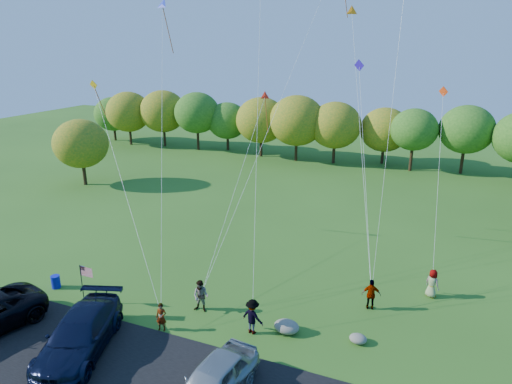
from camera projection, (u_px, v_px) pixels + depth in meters
The scene contains 14 objects.
ground at pixel (167, 321), 24.62m from camera, with size 140.00×140.00×0.00m, color #2D5A19.
asphalt_lane at pixel (119, 366), 21.10m from camera, with size 44.00×6.00×0.06m, color black.
treeline at pixel (339, 127), 54.42m from camera, with size 76.35×27.61×8.54m.
minivan_navy at pixel (80, 335), 21.81m from camera, with size 2.60×6.39×1.86m, color black.
minivan_silver at pixel (213, 382), 18.86m from camera, with size 2.05×5.08×1.73m, color #9B9FA5.
flyer_a at pixel (161, 317), 23.60m from camera, with size 0.56×0.37×1.55m, color #4C4C59.
flyer_b at pixel (201, 296), 25.25m from camera, with size 0.91×0.71×1.87m, color #4C4C59.
flyer_c at pixel (252, 317), 23.34m from camera, with size 1.23×0.70×1.90m, color #4C4C59.
flyer_d at pixel (371, 295), 25.47m from camera, with size 1.06×0.44×1.81m, color #4C4C59.
flyer_e at pixel (432, 283), 26.73m from camera, with size 0.85×0.55×1.73m, color #4C4C59.
trash_barrel at pixel (56, 282), 27.86m from camera, with size 0.53×0.53×0.79m, color #0C16B5.
flag_assembly at pixel (84, 276), 25.67m from camera, with size 0.90×0.58×2.42m.
boulder_near at pixel (287, 327), 23.55m from camera, with size 1.34×1.05×0.67m, color gray.
boulder_far at pixel (358, 339), 22.76m from camera, with size 0.87×0.73×0.46m, color gray.
Camera 1 is at (12.62, -17.75, 14.25)m, focal length 32.00 mm.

